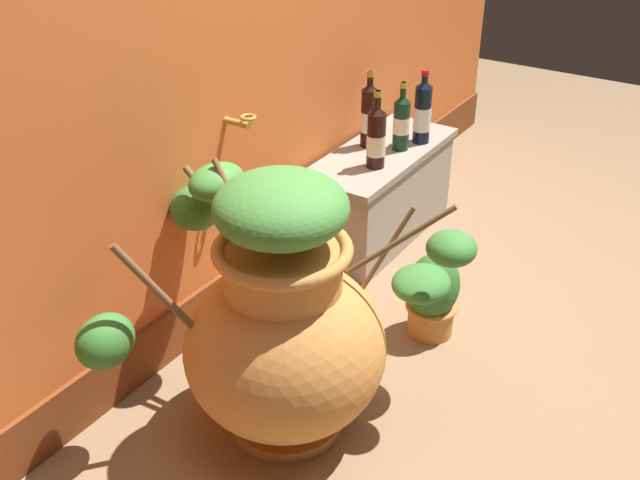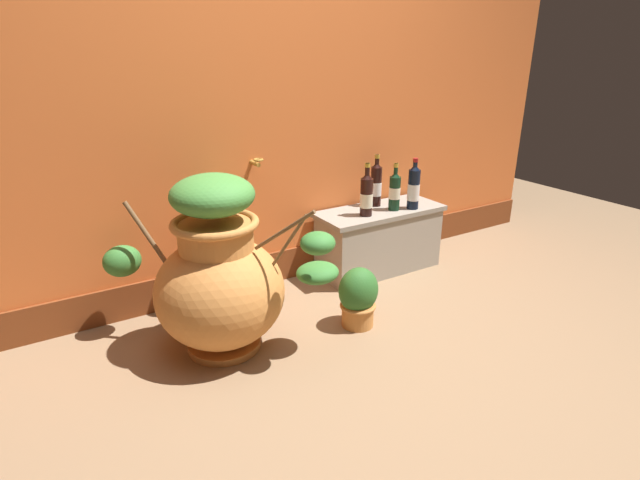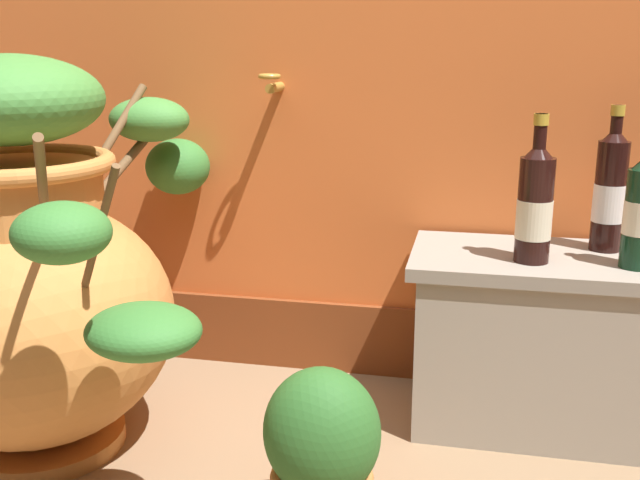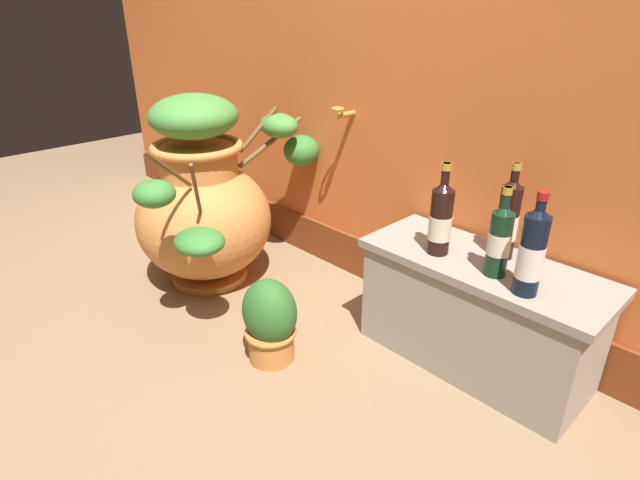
% 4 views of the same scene
% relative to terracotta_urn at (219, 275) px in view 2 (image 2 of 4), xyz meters
% --- Properties ---
extents(ground_plane, '(7.00, 7.00, 0.00)m').
position_rel_terracotta_urn_xyz_m(ground_plane, '(0.53, -0.58, -0.38)').
color(ground_plane, '#896B4C').
extents(back_wall, '(4.40, 0.33, 2.60)m').
position_rel_terracotta_urn_xyz_m(back_wall, '(0.53, 0.62, 0.91)').
color(back_wall, '#D6662D').
rests_on(back_wall, ground_plane).
extents(terracotta_urn, '(0.93, 0.99, 0.87)m').
position_rel_terracotta_urn_xyz_m(terracotta_urn, '(0.00, 0.00, 0.00)').
color(terracotta_urn, '#CC7F3D').
rests_on(terracotta_urn, ground_plane).
extents(stone_ledge, '(0.84, 0.35, 0.42)m').
position_rel_terracotta_urn_xyz_m(stone_ledge, '(1.20, 0.33, -0.16)').
color(stone_ledge, '#9E9384').
rests_on(stone_ledge, ground_plane).
extents(wine_bottle_left, '(0.07, 0.07, 0.30)m').
position_rel_terracotta_urn_xyz_m(wine_bottle_left, '(1.26, 0.28, 0.16)').
color(wine_bottle_left, black).
rests_on(wine_bottle_left, stone_ledge).
extents(wine_bottle_middle, '(0.07, 0.07, 0.33)m').
position_rel_terracotta_urn_xyz_m(wine_bottle_middle, '(1.22, 0.41, 0.18)').
color(wine_bottle_middle, black).
rests_on(wine_bottle_middle, stone_ledge).
extents(wine_bottle_right, '(0.08, 0.08, 0.32)m').
position_rel_terracotta_urn_xyz_m(wine_bottle_right, '(1.05, 0.28, 0.17)').
color(wine_bottle_right, black).
rests_on(wine_bottle_right, stone_ledge).
extents(wine_bottle_back, '(0.08, 0.08, 0.32)m').
position_rel_terracotta_urn_xyz_m(wine_bottle_back, '(1.39, 0.24, 0.18)').
color(wine_bottle_back, black).
rests_on(wine_bottle_back, stone_ledge).
extents(potted_shrub, '(0.22, 0.19, 0.33)m').
position_rel_terracotta_urn_xyz_m(potted_shrub, '(0.67, -0.18, -0.22)').
color(potted_shrub, '#CC7F3D').
rests_on(potted_shrub, ground_plane).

